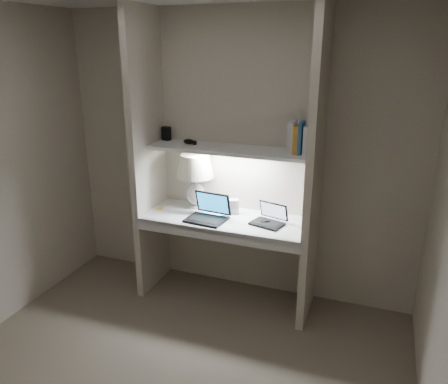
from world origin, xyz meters
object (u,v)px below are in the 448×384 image
at_px(laptop_main, 208,213).
at_px(table_lamp, 195,172).
at_px(laptop_netbook, 269,219).
at_px(book_row, 304,139).
at_px(speaker, 233,207).

bearing_deg(laptop_main, table_lamp, 139.36).
relative_size(laptop_netbook, book_row, 1.22).
relative_size(speaker, book_row, 0.52).
bearing_deg(laptop_netbook, speaker, 178.83).
height_order(speaker, book_row, book_row).
bearing_deg(book_row, laptop_netbook, -156.98).
bearing_deg(book_row, table_lamp, 177.30).
bearing_deg(laptop_main, book_row, 19.83).
relative_size(table_lamp, laptop_netbook, 1.60).
distance_m(laptop_main, speaker, 0.25).
bearing_deg(laptop_netbook, table_lamp, -175.61).
distance_m(laptop_main, laptop_netbook, 0.52).
bearing_deg(laptop_netbook, book_row, 38.49).
distance_m(laptop_netbook, book_row, 0.72).
bearing_deg(speaker, table_lamp, 149.89).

